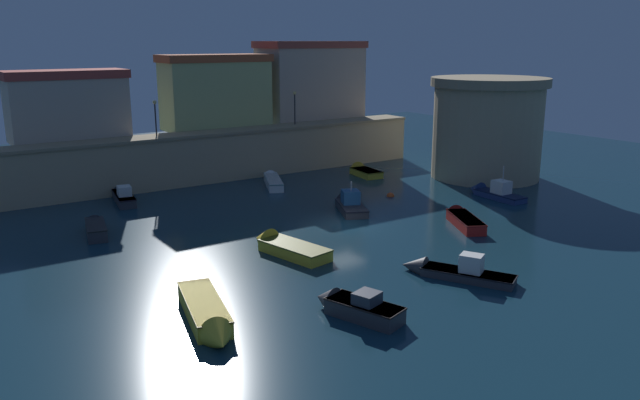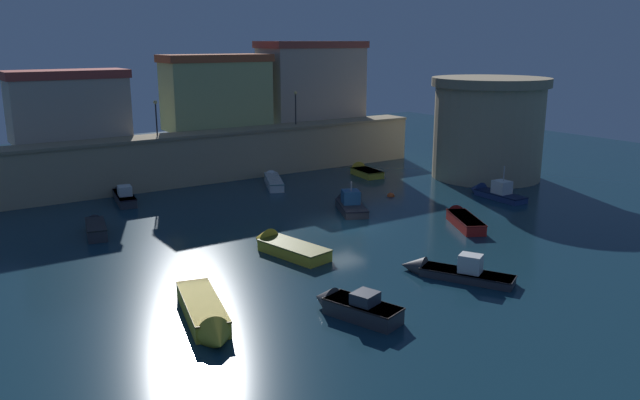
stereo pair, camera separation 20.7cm
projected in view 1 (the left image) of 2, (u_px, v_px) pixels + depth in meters
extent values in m
plane|color=#112D3D|center=(344.00, 226.00, 43.61)|extent=(104.05, 104.05, 0.00)
cube|color=tan|center=(224.00, 156.00, 58.15)|extent=(41.28, 2.84, 4.22)
cube|color=gray|center=(223.00, 132.00, 57.61)|extent=(41.28, 3.14, 0.24)
cube|color=#B6A492|center=(68.00, 110.00, 52.99)|extent=(9.34, 4.02, 5.13)
cube|color=#A23D35|center=(65.00, 74.00, 52.28)|extent=(9.71, 4.18, 0.70)
cube|color=#B2BB75|center=(216.00, 95.00, 60.18)|extent=(10.01, 3.93, 6.23)
cube|color=#A94F2D|center=(215.00, 58.00, 59.33)|extent=(10.41, 4.08, 0.70)
cube|color=tan|center=(311.00, 84.00, 66.61)|extent=(10.57, 5.20, 7.42)
cube|color=brown|center=(310.00, 45.00, 65.62)|extent=(10.99, 5.41, 0.70)
cylinder|color=tan|center=(487.00, 133.00, 58.28)|extent=(9.80, 9.80, 8.37)
cylinder|color=gray|center=(490.00, 82.00, 57.16)|extent=(10.59, 10.59, 0.80)
cylinder|color=black|center=(156.00, 120.00, 53.88)|extent=(0.12, 0.12, 2.73)
sphere|color=#F9D172|center=(155.00, 102.00, 53.51)|extent=(0.32, 0.32, 0.32)
cylinder|color=black|center=(295.00, 109.00, 61.44)|extent=(0.12, 0.12, 2.89)
sphere|color=#F9D172|center=(295.00, 93.00, 61.05)|extent=(0.32, 0.32, 0.32)
cube|color=gold|center=(204.00, 309.00, 29.18)|extent=(2.76, 5.63, 0.83)
cone|color=gold|center=(219.00, 340.00, 26.14)|extent=(1.76, 1.70, 1.47)
cube|color=brown|center=(204.00, 301.00, 29.09)|extent=(2.81, 5.75, 0.08)
cube|color=#333338|center=(468.00, 276.00, 33.79)|extent=(3.51, 4.93, 0.47)
cone|color=#333338|center=(414.00, 266.00, 35.17)|extent=(1.80, 1.82, 1.32)
cube|color=black|center=(468.00, 272.00, 33.74)|extent=(3.58, 5.03, 0.08)
cube|color=silver|center=(472.00, 263.00, 33.55)|extent=(1.34, 1.44, 0.97)
cube|color=#99B7C6|center=(461.00, 261.00, 33.80)|extent=(0.75, 0.44, 0.58)
cube|color=gold|center=(295.00, 250.00, 37.50)|extent=(2.65, 4.84, 0.71)
cone|color=gold|center=(263.00, 240.00, 39.46)|extent=(1.91, 1.59, 1.69)
cube|color=#515015|center=(295.00, 245.00, 37.42)|extent=(2.70, 4.94, 0.08)
cube|color=#333338|center=(96.00, 230.00, 41.38)|extent=(1.88, 3.79, 0.82)
cone|color=#333338|center=(94.00, 221.00, 43.41)|extent=(1.29, 1.22, 1.11)
cube|color=black|center=(96.00, 224.00, 41.29)|extent=(1.91, 3.86, 0.08)
cube|color=white|center=(273.00, 182.00, 55.50)|extent=(3.22, 5.29, 0.70)
cone|color=white|center=(269.00, 175.00, 58.62)|extent=(1.62, 1.75, 1.15)
cube|color=slate|center=(273.00, 179.00, 55.43)|extent=(3.29, 5.39, 0.08)
cube|color=gold|center=(366.00, 173.00, 59.61)|extent=(2.13, 3.62, 0.62)
cone|color=gold|center=(355.00, 169.00, 61.47)|extent=(1.71, 1.16, 1.60)
cube|color=olive|center=(366.00, 170.00, 59.55)|extent=(2.17, 3.69, 0.08)
cube|color=red|center=(466.00, 222.00, 43.32)|extent=(3.27, 4.56, 0.73)
cone|color=red|center=(453.00, 211.00, 46.01)|extent=(1.72, 1.70, 1.29)
cube|color=#630E0C|center=(466.00, 217.00, 43.24)|extent=(3.34, 4.65, 0.08)
cube|color=#333338|center=(351.00, 208.00, 47.14)|extent=(3.28, 4.49, 0.58)
cone|color=#333338|center=(344.00, 200.00, 49.65)|extent=(1.94, 1.73, 1.59)
cube|color=black|center=(351.00, 205.00, 47.08)|extent=(3.34, 4.58, 0.08)
cube|color=navy|center=(351.00, 197.00, 47.31)|extent=(1.69, 1.72, 0.99)
cylinder|color=#B2B2B7|center=(351.00, 193.00, 47.02)|extent=(0.08, 0.08, 1.70)
cube|color=#333338|center=(364.00, 311.00, 29.00)|extent=(2.45, 3.84, 0.79)
cone|color=#333338|center=(326.00, 299.00, 30.34)|extent=(1.59, 1.37, 1.35)
cube|color=black|center=(365.00, 304.00, 28.92)|extent=(2.50, 3.92, 0.08)
cube|color=#333842|center=(367.00, 298.00, 28.77)|extent=(1.37, 1.31, 0.54)
cube|color=#99B7C6|center=(358.00, 295.00, 29.07)|extent=(0.97, 0.36, 0.32)
cube|color=navy|center=(500.00, 196.00, 51.05)|extent=(1.68, 4.41, 0.50)
cone|color=navy|center=(475.00, 189.00, 53.31)|extent=(1.47, 1.28, 1.42)
cube|color=#0E1835|center=(500.00, 193.00, 51.00)|extent=(1.72, 4.50, 0.08)
cube|color=silver|center=(501.00, 187.00, 50.80)|extent=(1.19, 1.34, 1.03)
cube|color=#99B7C6|center=(495.00, 185.00, 51.32)|extent=(1.03, 0.11, 0.62)
cylinder|color=#B2B2B7|center=(503.00, 180.00, 50.55)|extent=(0.08, 0.08, 2.25)
cube|color=#333338|center=(124.00, 198.00, 49.82)|extent=(1.96, 4.68, 0.70)
cone|color=#333338|center=(119.00, 191.00, 52.33)|extent=(1.37, 1.44, 1.18)
cube|color=black|center=(124.00, 195.00, 49.75)|extent=(2.00, 4.77, 0.08)
cube|color=silver|center=(124.00, 191.00, 49.23)|extent=(1.18, 1.38, 0.74)
cube|color=#99B7C6|center=(123.00, 189.00, 49.76)|extent=(0.90, 0.20, 0.45)
sphere|color=#EA4C19|center=(390.00, 196.00, 51.96)|extent=(0.62, 0.62, 0.62)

